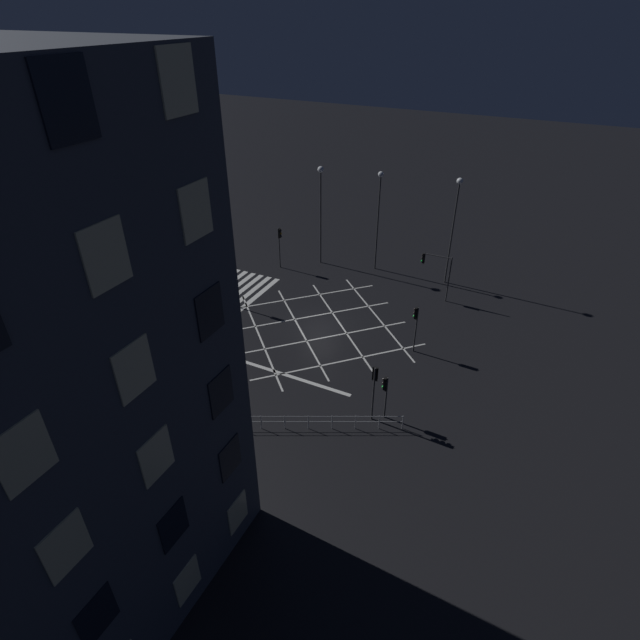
# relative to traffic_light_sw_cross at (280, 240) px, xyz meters

# --- Properties ---
(ground_plane) EXTENTS (200.00, 200.00, 0.00)m
(ground_plane) POSITION_rel_traffic_light_sw_cross_xyz_m (8.00, 8.32, -2.98)
(ground_plane) COLOR black
(road_markings) EXTENTS (17.06, 22.45, 0.01)m
(road_markings) POSITION_rel_traffic_light_sw_cross_xyz_m (8.36, 0.90, -2.98)
(road_markings) COLOR silver
(road_markings) RESTS_ON ground_plane
(traffic_light_sw_cross) EXTENTS (0.36, 0.39, 4.18)m
(traffic_light_sw_cross) POSITION_rel_traffic_light_sw_cross_xyz_m (0.00, 0.00, 0.00)
(traffic_light_sw_cross) COLOR #2D2D30
(traffic_light_sw_cross) RESTS_ON ground_plane
(traffic_light_median_north) EXTENTS (0.36, 0.39, 3.87)m
(traffic_light_median_north) POSITION_rel_traffic_light_sw_cross_xyz_m (7.97, 16.16, -0.21)
(traffic_light_median_north) COLOR #2D2D30
(traffic_light_median_north) RESTS_ON ground_plane
(traffic_light_ne_main) EXTENTS (0.39, 0.36, 4.09)m
(traffic_light_ne_main) POSITION_rel_traffic_light_sw_cross_xyz_m (16.20, 16.08, -0.06)
(traffic_light_ne_main) COLOR #2D2D30
(traffic_light_ne_main) RESTS_ON ground_plane
(traffic_light_ne_cross) EXTENTS (0.36, 0.39, 3.21)m
(traffic_light_ne_cross) POSITION_rel_traffic_light_sw_cross_xyz_m (15.76, 16.65, -0.69)
(traffic_light_ne_cross) COLOR #2D2D30
(traffic_light_ne_cross) RESTS_ON ground_plane
(traffic_light_nw_cross) EXTENTS (0.36, 2.69, 4.31)m
(traffic_light_nw_cross) POSITION_rel_traffic_light_sw_cross_xyz_m (-0.65, 15.22, 0.19)
(traffic_light_nw_cross) COLOR #2D2D30
(traffic_light_nw_cross) RESTS_ON ground_plane
(traffic_light_median_south) EXTENTS (0.36, 0.39, 4.12)m
(traffic_light_median_south) POSITION_rel_traffic_light_sw_cross_xyz_m (8.44, 0.04, -0.04)
(traffic_light_median_south) COLOR #2D2D30
(traffic_light_median_south) RESTS_ON ground_plane
(street_lamp_east) EXTENTS (0.53, 0.53, 9.71)m
(street_lamp_east) POSITION_rel_traffic_light_sw_cross_xyz_m (-3.95, 8.56, 3.84)
(street_lamp_east) COLOR #2D2D30
(street_lamp_east) RESTS_ON ground_plane
(street_lamp_west) EXTENTS (0.56, 0.56, 9.99)m
(street_lamp_west) POSITION_rel_traffic_light_sw_cross_xyz_m (-4.16, 15.59, 4.16)
(street_lamp_west) COLOR #2D2D30
(street_lamp_west) RESTS_ON ground_plane
(street_lamp_far) EXTENTS (0.60, 0.60, 9.78)m
(street_lamp_far) POSITION_rel_traffic_light_sw_cross_xyz_m (-2.81, 3.06, 4.26)
(street_lamp_far) COLOR #2D2D30
(street_lamp_far) RESTS_ON ground_plane
(street_tree_near) EXTENTS (3.88, 3.88, 5.89)m
(street_tree_near) POSITION_rel_traffic_light_sw_cross_xyz_m (20.54, -3.58, 0.96)
(street_tree_near) COLOR brown
(street_tree_near) RESTS_ON ground_plane
(pedestrian_railing) EXTENTS (4.58, 9.23, 1.05)m
(pedestrian_railing) POSITION_rel_traffic_light_sw_cross_xyz_m (18.51, 13.51, -2.31)
(pedestrian_railing) COLOR #9EA0A5
(pedestrian_railing) RESTS_ON ground_plane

